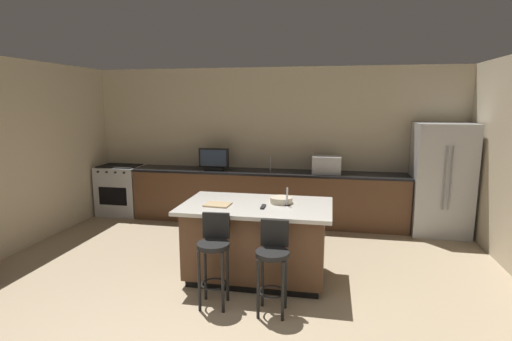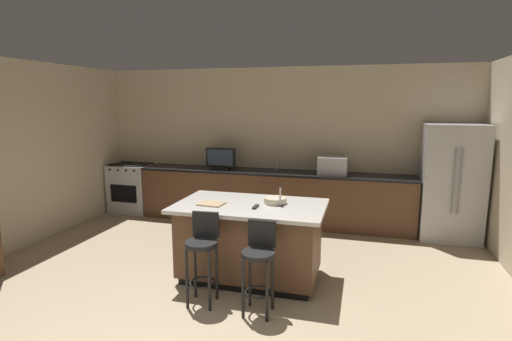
{
  "view_description": "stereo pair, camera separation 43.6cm",
  "coord_description": "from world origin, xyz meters",
  "px_view_note": "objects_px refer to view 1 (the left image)",
  "views": [
    {
      "loc": [
        1.06,
        -2.27,
        2.13
      ],
      "look_at": [
        0.02,
        3.13,
        1.17
      ],
      "focal_mm": 27.53,
      "sensor_mm": 36.0,
      "label": 1
    },
    {
      "loc": [
        1.49,
        -2.17,
        2.13
      ],
      "look_at": [
        0.02,
        3.13,
        1.17
      ],
      "focal_mm": 27.53,
      "sensor_mm": 36.0,
      "label": 2
    }
  ],
  "objects_px": {
    "microwave": "(327,165)",
    "bar_stool_right": "(273,260)",
    "refrigerator": "(441,179)",
    "tv_monitor": "(214,160)",
    "range_oven": "(121,190)",
    "kitchen_island": "(257,240)",
    "cutting_board": "(218,205)",
    "bar_stool_left": "(214,252)",
    "fruit_bowl": "(281,200)",
    "cell_phone": "(287,204)",
    "tv_remote": "(263,207)"
  },
  "relations": [
    {
      "from": "microwave",
      "to": "tv_monitor",
      "type": "height_order",
      "value": "tv_monitor"
    },
    {
      "from": "kitchen_island",
      "to": "bar_stool_right",
      "type": "bearing_deg",
      "value": -67.53
    },
    {
      "from": "range_oven",
      "to": "cutting_board",
      "type": "xyz_separation_m",
      "value": [
        2.64,
        -2.39,
        0.47
      ]
    },
    {
      "from": "bar_stool_left",
      "to": "cutting_board",
      "type": "relative_size",
      "value": 3.36
    },
    {
      "from": "refrigerator",
      "to": "bar_stool_right",
      "type": "xyz_separation_m",
      "value": [
        -2.3,
        -2.96,
        -0.34
      ]
    },
    {
      "from": "kitchen_island",
      "to": "cutting_board",
      "type": "relative_size",
      "value": 6.11
    },
    {
      "from": "range_oven",
      "to": "bar_stool_right",
      "type": "bearing_deg",
      "value": -41.61
    },
    {
      "from": "cell_phone",
      "to": "kitchen_island",
      "type": "bearing_deg",
      "value": 174.53
    },
    {
      "from": "fruit_bowl",
      "to": "tv_monitor",
      "type": "bearing_deg",
      "value": 125.31
    },
    {
      "from": "tv_monitor",
      "to": "cutting_board",
      "type": "xyz_separation_m",
      "value": [
        0.76,
        -2.34,
        -0.17
      ]
    },
    {
      "from": "cutting_board",
      "to": "microwave",
      "type": "bearing_deg",
      "value": 62.85
    },
    {
      "from": "range_oven",
      "to": "bar_stool_left",
      "type": "bearing_deg",
      "value": -47.14
    },
    {
      "from": "refrigerator",
      "to": "range_oven",
      "type": "height_order",
      "value": "refrigerator"
    },
    {
      "from": "bar_stool_left",
      "to": "cutting_board",
      "type": "distance_m",
      "value": 0.69
    },
    {
      "from": "range_oven",
      "to": "bar_stool_right",
      "type": "xyz_separation_m",
      "value": [
        3.39,
        -3.01,
        0.09
      ]
    },
    {
      "from": "kitchen_island",
      "to": "cell_phone",
      "type": "relative_size",
      "value": 11.85
    },
    {
      "from": "tv_monitor",
      "to": "bar_stool_left",
      "type": "relative_size",
      "value": 0.56
    },
    {
      "from": "bar_stool_left",
      "to": "cutting_board",
      "type": "height_order",
      "value": "bar_stool_left"
    },
    {
      "from": "range_oven",
      "to": "kitchen_island",
      "type": "bearing_deg",
      "value": -36.27
    },
    {
      "from": "range_oven",
      "to": "cell_phone",
      "type": "distance_m",
      "value": 4.1
    },
    {
      "from": "cell_phone",
      "to": "cutting_board",
      "type": "xyz_separation_m",
      "value": [
        -0.8,
        -0.19,
        0.01
      ]
    },
    {
      "from": "bar_stool_right",
      "to": "range_oven",
      "type": "bearing_deg",
      "value": 138.2
    },
    {
      "from": "refrigerator",
      "to": "cutting_board",
      "type": "height_order",
      "value": "refrigerator"
    },
    {
      "from": "range_oven",
      "to": "tv_monitor",
      "type": "distance_m",
      "value": 1.98
    },
    {
      "from": "tv_remote",
      "to": "bar_stool_right",
      "type": "bearing_deg",
      "value": -72.17
    },
    {
      "from": "refrigerator",
      "to": "tv_monitor",
      "type": "bearing_deg",
      "value": 179.96
    },
    {
      "from": "cell_phone",
      "to": "bar_stool_right",
      "type": "bearing_deg",
      "value": -108.0
    },
    {
      "from": "refrigerator",
      "to": "bar_stool_right",
      "type": "distance_m",
      "value": 3.76
    },
    {
      "from": "kitchen_island",
      "to": "bar_stool_left",
      "type": "relative_size",
      "value": 1.82
    },
    {
      "from": "microwave",
      "to": "cutting_board",
      "type": "height_order",
      "value": "microwave"
    },
    {
      "from": "refrigerator",
      "to": "tv_monitor",
      "type": "distance_m",
      "value": 3.82
    },
    {
      "from": "microwave",
      "to": "refrigerator",
      "type": "bearing_deg",
      "value": -1.71
    },
    {
      "from": "bar_stool_left",
      "to": "cell_phone",
      "type": "xyz_separation_m",
      "value": [
        0.67,
        0.78,
        0.35
      ]
    },
    {
      "from": "bar_stool_right",
      "to": "cell_phone",
      "type": "distance_m",
      "value": 0.89
    },
    {
      "from": "refrigerator",
      "to": "fruit_bowl",
      "type": "height_order",
      "value": "refrigerator"
    },
    {
      "from": "cell_phone",
      "to": "cutting_board",
      "type": "height_order",
      "value": "cutting_board"
    },
    {
      "from": "cutting_board",
      "to": "refrigerator",
      "type": "bearing_deg",
      "value": 37.46
    },
    {
      "from": "bar_stool_left",
      "to": "tv_monitor",
      "type": "bearing_deg",
      "value": 103.13
    },
    {
      "from": "bar_stool_left",
      "to": "fruit_bowl",
      "type": "distance_m",
      "value": 1.09
    },
    {
      "from": "cell_phone",
      "to": "tv_remote",
      "type": "relative_size",
      "value": 0.88
    },
    {
      "from": "bar_stool_right",
      "to": "cutting_board",
      "type": "relative_size",
      "value": 3.25
    },
    {
      "from": "bar_stool_right",
      "to": "cutting_board",
      "type": "xyz_separation_m",
      "value": [
        -0.75,
        0.62,
        0.37
      ]
    },
    {
      "from": "kitchen_island",
      "to": "fruit_bowl",
      "type": "relative_size",
      "value": 6.61
    },
    {
      "from": "bar_stool_right",
      "to": "microwave",
      "type": "bearing_deg",
      "value": 80.84
    },
    {
      "from": "bar_stool_right",
      "to": "cell_phone",
      "type": "xyz_separation_m",
      "value": [
        0.04,
        0.81,
        0.37
      ]
    },
    {
      "from": "kitchen_island",
      "to": "bar_stool_right",
      "type": "relative_size",
      "value": 1.88
    },
    {
      "from": "microwave",
      "to": "bar_stool_left",
      "type": "bearing_deg",
      "value": -110.31
    },
    {
      "from": "microwave",
      "to": "bar_stool_right",
      "type": "height_order",
      "value": "microwave"
    },
    {
      "from": "refrigerator",
      "to": "tv_monitor",
      "type": "xyz_separation_m",
      "value": [
        -3.81,
        0.0,
        0.21
      ]
    },
    {
      "from": "tv_monitor",
      "to": "bar_stool_right",
      "type": "relative_size",
      "value": 0.58
    }
  ]
}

